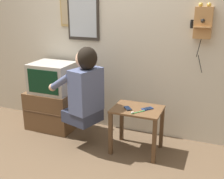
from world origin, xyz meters
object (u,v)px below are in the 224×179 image
at_px(wall_mirror, 83,8).
at_px(person, 84,87).
at_px(television, 53,78).
at_px(cell_phone_held, 128,108).
at_px(wall_phone_antique, 203,22).
at_px(toothbrush, 137,112).
at_px(framed_picture, 71,9).
at_px(cell_phone_spare, 147,109).

bearing_deg(wall_mirror, person, -63.46).
bearing_deg(person, television, 80.77).
height_order(wall_mirror, cell_phone_held, wall_mirror).
xyz_separation_m(wall_phone_antique, toothbrush, (-0.54, -0.55, -0.91)).
bearing_deg(wall_phone_antique, cell_phone_held, -144.33).
xyz_separation_m(wall_phone_antique, framed_picture, (-1.63, 0.04, 0.11)).
bearing_deg(television, person, -25.98).
xyz_separation_m(person, toothbrush, (0.62, -0.01, -0.20)).
height_order(framed_picture, cell_phone_held, framed_picture).
xyz_separation_m(cell_phone_held, cell_phone_spare, (0.20, 0.07, 0.00)).
bearing_deg(cell_phone_spare, framed_picture, -161.08).
distance_m(cell_phone_held, cell_phone_spare, 0.22).
relative_size(cell_phone_held, toothbrush, 0.98).
xyz_separation_m(person, wall_mirror, (-0.29, 0.58, 0.83)).
bearing_deg(cell_phone_held, wall_mirror, 107.23).
bearing_deg(cell_phone_spare, wall_mirror, -164.29).
bearing_deg(person, cell_phone_spare, -62.57).
height_order(wall_phone_antique, toothbrush, wall_phone_antique).
bearing_deg(wall_mirror, cell_phone_held, -33.50).
bearing_deg(television, toothbrush, -14.13).
bearing_deg(toothbrush, framed_picture, 11.10).
height_order(cell_phone_held, toothbrush, toothbrush).
relative_size(person, television, 1.68).
bearing_deg(cell_phone_spare, person, -129.23).
xyz_separation_m(person, cell_phone_spare, (0.70, 0.13, -0.20)).
height_order(framed_picture, wall_mirror, wall_mirror).
relative_size(wall_phone_antique, cell_phone_spare, 5.61).
xyz_separation_m(wall_mirror, cell_phone_held, (0.79, -0.52, -1.03)).
bearing_deg(person, wall_phone_antique, -48.38).
xyz_separation_m(framed_picture, cell_phone_held, (0.97, -0.52, -1.02)).
bearing_deg(framed_picture, television, -118.31).
distance_m(wall_phone_antique, toothbrush, 1.19).
xyz_separation_m(framed_picture, cell_phone_spare, (1.17, -0.45, -1.02)).
relative_size(television, cell_phone_spare, 3.95).
relative_size(framed_picture, cell_phone_spare, 3.29).
bearing_deg(cell_phone_spare, toothbrush, -77.93).
bearing_deg(cell_phone_held, wall_phone_antique, -3.59).
xyz_separation_m(person, framed_picture, (-0.47, 0.59, 0.82)).
distance_m(television, framed_picture, 0.91).
height_order(wall_phone_antique, wall_mirror, wall_mirror).
distance_m(person, cell_phone_spare, 0.74).
bearing_deg(framed_picture, person, -51.35).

